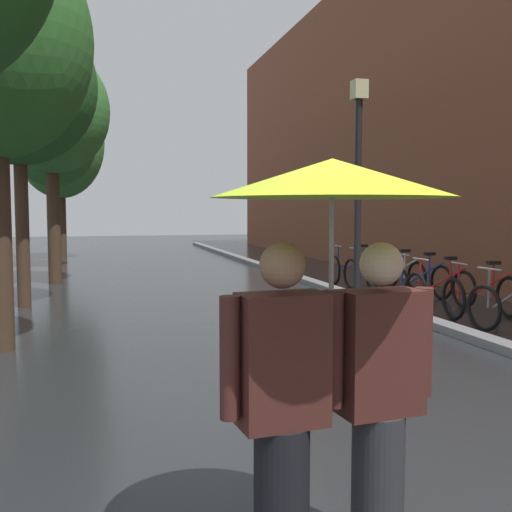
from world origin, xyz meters
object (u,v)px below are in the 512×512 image
Objects in this scene: street_tree_3 at (51,112)px; parked_bicycle_5 at (420,282)px; parked_bicycle_8 at (355,268)px; street_tree_4 at (52,143)px; parked_bicycle_4 at (440,289)px; street_tree_2 at (18,86)px; parked_bicycle_2 at (510,304)px; parked_bicycle_7 at (371,272)px; street_lamp_post at (358,177)px; street_tree_5 at (60,143)px; parked_bicycle_3 at (482,296)px; parked_bicycle_6 at (396,277)px; couple_under_umbrella at (332,301)px.

street_tree_3 is 4.98× the size of parked_bicycle_5.
parked_bicycle_5 and parked_bicycle_8 have the same top height.
parked_bicycle_4 is at bearing -54.53° from street_tree_4.
street_tree_3 reaches higher than parked_bicycle_5.
parked_bicycle_2 is (7.34, -4.08, -3.66)m from street_tree_2.
street_lamp_post is (-1.70, -2.92, 1.98)m from parked_bicycle_7.
street_tree_5 is 16.63m from parked_bicycle_3.
street_tree_5 is (-0.22, 7.60, 0.07)m from street_tree_3.
street_tree_4 is 11.59m from parked_bicycle_6.
street_tree_3 is 8.25m from parked_bicycle_8.
parked_bicycle_4 is 3.90m from parked_bicycle_8.
parked_bicycle_2 is at bearing 45.32° from couple_under_umbrella.
parked_bicycle_6 is (0.12, 3.77, 0.00)m from parked_bicycle_2.
parked_bicycle_4 is at bearing 54.29° from couple_under_umbrella.
parked_bicycle_2 is at bearing -88.14° from parked_bicycle_4.
street_tree_3 is 2.80× the size of couple_under_umbrella.
parked_bicycle_2 is 1.04× the size of parked_bicycle_4.
parked_bicycle_3 is at bearing -91.51° from parked_bicycle_5.
street_tree_5 is at bearing 91.68° from street_tree_3.
parked_bicycle_3 is 2.94m from parked_bicycle_6.
parked_bicycle_3 is at bearing -89.41° from parked_bicycle_7.
street_tree_5 is 5.62× the size of parked_bicycle_3.
street_tree_2 reaches higher than street_tree_4.
street_tree_3 is 4.91× the size of parked_bicycle_2.
street_tree_5 reaches higher than parked_bicycle_8.
street_lamp_post is at bearing -114.02° from parked_bicycle_8.
street_tree_2 is 8.91m from parked_bicycle_3.
street_tree_5 reaches higher than parked_bicycle_2.
parked_bicycle_7 is at bearing 89.36° from parked_bicycle_2.
parked_bicycle_5 is 1.02× the size of parked_bicycle_8.
parked_bicycle_5 is 0.56× the size of couple_under_umbrella.
street_tree_4 is 13.82m from parked_bicycle_3.
street_tree_3 is 9.42m from parked_bicycle_5.
street_lamp_post is at bearing -20.74° from street_tree_2.
parked_bicycle_2 is at bearing -64.55° from street_tree_5.
parked_bicycle_5 is at bearing -50.80° from street_tree_4.
couple_under_umbrella is (-4.97, -5.02, 0.99)m from parked_bicycle_2.
street_tree_2 is 8.32m from parked_bicycle_6.
parked_bicycle_3 is at bearing -89.41° from parked_bicycle_8.
parked_bicycle_5 is at bearing 27.06° from street_lamp_post.
parked_bicycle_7 is (-0.09, 2.00, 0.00)m from parked_bicycle_5.
street_tree_3 is at bearing 136.26° from parked_bicycle_3.
street_tree_4 is at bearing 125.47° from parked_bicycle_4.
parked_bicycle_6 is (7.15, -3.87, -3.77)m from street_tree_3.
street_tree_4 is 4.56× the size of parked_bicycle_5.
parked_bicycle_2 is 1.04× the size of parked_bicycle_6.
street_lamp_post is (3.32, 6.94, 0.99)m from couple_under_umbrella.
street_tree_3 is at bearing 140.05° from parked_bicycle_4.
street_tree_2 is at bearing 177.63° from parked_bicycle_6.
parked_bicycle_7 is at bearing 90.59° from parked_bicycle_3.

